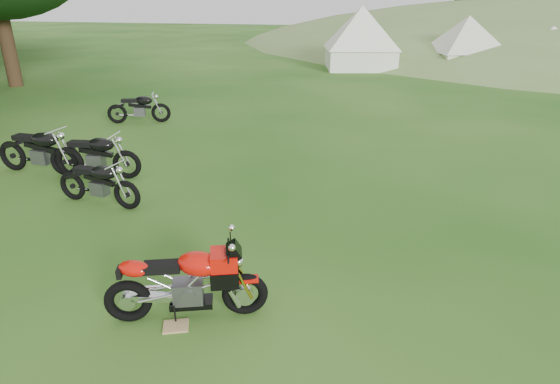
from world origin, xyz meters
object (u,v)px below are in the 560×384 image
(plywood_board, at_px, (176,326))
(vintage_moto_b, at_px, (98,182))
(sport_motorcycle, at_px, (185,278))
(vintage_moto_d, at_px, (139,107))
(tent_mid, at_px, (466,43))
(tent_right, at_px, (550,47))
(vintage_moto_c, at_px, (39,150))
(vintage_moto_a, at_px, (94,154))
(tent_left, at_px, (361,40))

(plywood_board, distance_m, vintage_moto_b, 4.01)
(vintage_moto_b, bearing_deg, sport_motorcycle, -35.71)
(vintage_moto_d, height_order, tent_mid, tent_mid)
(sport_motorcycle, xyz_separation_m, tent_right, (9.62, 23.07, 0.63))
(sport_motorcycle, bearing_deg, plywood_board, -126.87)
(plywood_board, height_order, vintage_moto_c, vintage_moto_c)
(vintage_moto_c, distance_m, tent_mid, 21.10)
(vintage_moto_a, bearing_deg, vintage_moto_c, 177.37)
(vintage_moto_b, bearing_deg, tent_mid, 73.61)
(tent_right, bearing_deg, tent_mid, -174.54)
(tent_left, xyz_separation_m, tent_right, (9.39, 1.65, -0.29))
(vintage_moto_b, xyz_separation_m, tent_left, (3.10, 18.79, 1.01))
(tent_mid, bearing_deg, vintage_moto_a, -134.97)
(vintage_moto_c, bearing_deg, plywood_board, -36.13)
(plywood_board, distance_m, vintage_moto_c, 6.34)
(vintage_moto_d, bearing_deg, plywood_board, -78.96)
(vintage_moto_b, xyz_separation_m, vintage_moto_d, (-2.31, 5.57, 0.02))
(tent_right, bearing_deg, vintage_moto_c, -135.04)
(vintage_moto_c, height_order, vintage_moto_d, vintage_moto_c)
(vintage_moto_a, relative_size, tent_mid, 0.62)
(tent_left, relative_size, tent_right, 1.25)
(vintage_moto_b, bearing_deg, vintage_moto_a, 132.54)
(plywood_board, relative_size, vintage_moto_c, 0.14)
(vintage_moto_b, bearing_deg, tent_right, 65.37)
(vintage_moto_c, distance_m, vintage_moto_d, 4.45)
(plywood_board, xyz_separation_m, tent_right, (9.68, 23.28, 1.15))
(vintage_moto_c, height_order, tent_right, tent_right)
(sport_motorcycle, height_order, vintage_moto_c, vintage_moto_c)
(tent_left, bearing_deg, vintage_moto_c, -119.38)
(tent_mid, bearing_deg, vintage_moto_c, -137.86)
(vintage_moto_a, height_order, tent_mid, tent_mid)
(vintage_moto_a, xyz_separation_m, vintage_moto_b, (0.88, -1.22, -0.06))
(sport_motorcycle, bearing_deg, vintage_moto_c, 123.39)
(sport_motorcycle, height_order, vintage_moto_b, sport_motorcycle)
(vintage_moto_c, height_order, tent_mid, tent_mid)
(vintage_moto_c, bearing_deg, tent_right, 55.72)
(vintage_moto_c, relative_size, vintage_moto_d, 1.15)
(sport_motorcycle, distance_m, vintage_moto_d, 9.70)
(tent_right, bearing_deg, tent_left, -178.00)
(plywood_board, height_order, vintage_moto_d, vintage_moto_d)
(plywood_board, relative_size, vintage_moto_a, 0.15)
(vintage_moto_d, relative_size, tent_mid, 0.58)
(sport_motorcycle, relative_size, tent_left, 0.53)
(sport_motorcycle, distance_m, vintage_moto_c, 6.24)
(vintage_moto_a, xyz_separation_m, tent_left, (3.97, 17.58, 0.96))
(vintage_moto_a, distance_m, tent_left, 18.04)
(plywood_board, distance_m, vintage_moto_a, 5.50)
(vintage_moto_d, bearing_deg, vintage_moto_c, -107.67)
(plywood_board, height_order, tent_left, tent_left)
(vintage_moto_d, bearing_deg, tent_left, 47.51)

